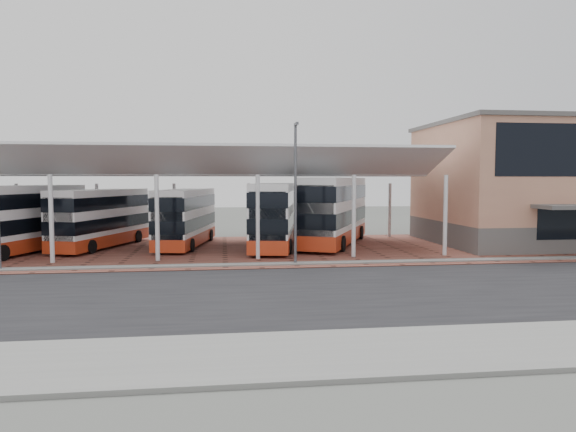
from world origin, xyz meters
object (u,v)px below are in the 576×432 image
(bus_2, at_px, (101,219))
(bus_3, at_px, (186,218))
(bus_1, at_px, (23,219))
(terminal, at_px, (552,183))
(bus_4, at_px, (274,216))
(bus_5, at_px, (334,211))

(bus_2, relative_size, bus_3, 1.00)
(bus_1, bearing_deg, terminal, 18.79)
(bus_1, height_order, bus_3, bus_1)
(bus_3, xyz_separation_m, bus_4, (6.32, -1.54, 0.21))
(terminal, relative_size, bus_3, 1.79)
(bus_3, xyz_separation_m, bus_5, (10.96, -0.43, 0.42))
(bus_1, bearing_deg, bus_2, 44.19)
(bus_1, bearing_deg, bus_5, 22.36)
(bus_5, bearing_deg, bus_2, -157.09)
(bus_4, relative_size, bus_5, 0.94)
(terminal, bearing_deg, bus_1, -178.77)
(bus_2, distance_m, bus_3, 5.97)
(bus_3, bearing_deg, bus_4, -3.73)
(bus_2, bearing_deg, bus_5, 16.38)
(bus_2, bearing_deg, bus_3, 17.58)
(bus_2, height_order, bus_4, bus_4)
(terminal, xyz_separation_m, bus_5, (-16.82, 0.98, -2.12))
(bus_4, bearing_deg, bus_3, 176.39)
(bus_1, relative_size, bus_2, 1.08)
(bus_1, height_order, bus_2, bus_1)
(bus_2, bearing_deg, terminal, 15.51)
(bus_1, bearing_deg, bus_4, 19.88)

